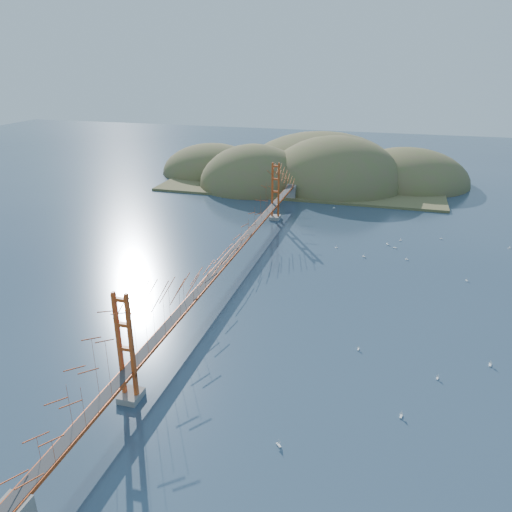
# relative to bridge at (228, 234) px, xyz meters

# --- Properties ---
(ground) EXTENTS (320.00, 320.00, 0.00)m
(ground) POSITION_rel_bridge_xyz_m (0.00, -0.18, -7.01)
(ground) COLOR #2A3E55
(ground) RESTS_ON ground
(bridge) EXTENTS (2.20, 94.40, 12.00)m
(bridge) POSITION_rel_bridge_xyz_m (0.00, 0.00, 0.00)
(bridge) COLOR gray
(bridge) RESTS_ON ground
(far_headlands) EXTENTS (84.00, 58.00, 25.00)m
(far_headlands) POSITION_rel_bridge_xyz_m (2.21, 68.33, -7.01)
(far_headlands) COLOR brown
(far_headlands) RESTS_ON ground
(sailboat_16) EXTENTS (0.57, 0.55, 0.64)m
(sailboat_16) POSITION_rel_bridge_xyz_m (26.18, 14.54, -6.86)
(sailboat_16) COLOR white
(sailboat_16) RESTS_ON ground
(sailboat_17) EXTENTS (0.49, 0.41, 0.56)m
(sailboat_17) POSITION_rel_bridge_xyz_m (32.32, 26.53, -6.87)
(sailboat_17) COLOR white
(sailboat_17) RESTS_ON ground
(sailboat_8) EXTENTS (0.51, 0.47, 0.58)m
(sailboat_8) POSITION_rel_bridge_xyz_m (43.57, 24.71, -6.87)
(sailboat_8) COLOR white
(sailboat_8) RESTS_ON ground
(sailboat_0) EXTENTS (0.41, 0.50, 0.59)m
(sailboat_0) POSITION_rel_bridge_xyz_m (20.88, -15.15, -6.87)
(sailboat_0) COLOR white
(sailboat_0) RESTS_ON ground
(sailboat_14) EXTENTS (0.57, 0.65, 0.74)m
(sailboat_14) POSITION_rel_bridge_xyz_m (35.05, -14.42, -6.85)
(sailboat_14) COLOR white
(sailboat_14) RESTS_ON ground
(sailboat_4) EXTENTS (0.58, 0.58, 0.61)m
(sailboat_4) POSITION_rel_bridge_xyz_m (25.11, 23.56, -6.87)
(sailboat_4) COLOR white
(sailboat_4) RESTS_ON ground
(sailboat_12) EXTENTS (0.55, 0.48, 0.63)m
(sailboat_12) POSITION_rel_bridge_xyz_m (10.69, 41.06, -6.86)
(sailboat_12) COLOR white
(sailboat_12) RESTS_ON ground
(sailboat_15) EXTENTS (0.69, 0.69, 0.73)m
(sailboat_15) POSITION_rel_bridge_xyz_m (22.86, 20.89, -6.85)
(sailboat_15) COLOR white
(sailboat_15) RESTS_ON ground
(sailboat_3) EXTENTS (0.49, 0.47, 0.55)m
(sailboat_3) POSITION_rel_bridge_xyz_m (14.30, 16.77, -6.88)
(sailboat_3) COLOR white
(sailboat_3) RESTS_ON ground
(sailboat_5) EXTENTS (0.53, 0.53, 0.57)m
(sailboat_5) POSITION_rel_bridge_xyz_m (34.89, 8.32, -6.87)
(sailboat_5) COLOR white
(sailboat_5) RESTS_ON ground
(sailboat_1) EXTENTS (0.64, 0.64, 0.67)m
(sailboat_1) POSITION_rel_bridge_xyz_m (19.27, 13.80, -6.86)
(sailboat_1) COLOR white
(sailboat_1) RESTS_ON ground
(sailboat_7) EXTENTS (0.61, 0.51, 0.70)m
(sailboat_7) POSITION_rel_bridge_xyz_m (24.21, 19.40, -6.85)
(sailboat_7) COLOR white
(sailboat_7) RESTS_ON ground
(sailboat_6) EXTENTS (0.68, 0.68, 0.71)m
(sailboat_6) POSITION_rel_bridge_xyz_m (15.53, -32.45, -6.85)
(sailboat_6) COLOR white
(sailboat_6) RESTS_ON ground
(sailboat_extra_0) EXTENTS (0.55, 0.63, 0.72)m
(sailboat_extra_0) POSITION_rel_bridge_xyz_m (25.76, -25.69, -6.85)
(sailboat_extra_0) COLOR white
(sailboat_extra_0) RESTS_ON ground
(sailboat_extra_1) EXTENTS (0.47, 0.54, 0.62)m
(sailboat_extra_1) POSITION_rel_bridge_xyz_m (29.36, -18.53, -6.87)
(sailboat_extra_1) COLOR white
(sailboat_extra_1) RESTS_ON ground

